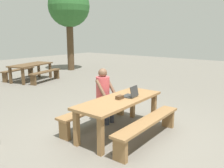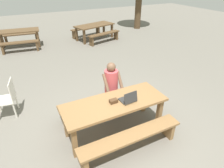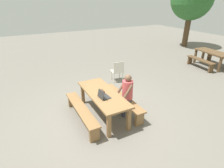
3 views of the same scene
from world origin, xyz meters
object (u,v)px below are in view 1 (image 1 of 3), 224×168
Objects in this scene: person_seated at (104,92)px; small_pouch at (120,97)px; tree_right at (69,7)px; picnic_table_front at (120,104)px; picnic_table_mid at (31,66)px; laptop at (131,94)px.

small_pouch is at bearing -114.26° from person_seated.
small_pouch is 0.03× the size of tree_right.
picnic_table_front is 0.45× the size of tree_right.
small_pouch is at bearing -126.42° from tree_right.
small_pouch is 6.52m from picnic_table_mid.
picnic_table_mid is 4.24m from tree_right.
picnic_table_front is 0.99× the size of picnic_table_mid.
person_seated reaches higher than laptop.
tree_right reaches higher than person_seated.
person_seated is at bearing -127.43° from tree_right.
picnic_table_front is at bearing -123.83° from picnic_table_mid.
small_pouch is at bearing -20.90° from laptop.
tree_right reaches higher than laptop.
picnic_table_mid is 0.46× the size of tree_right.
tree_right is at bearing -128.78° from laptop.
picnic_table_front is 0.14m from small_pouch.
person_seated is (0.00, 0.70, -0.06)m from laptop.
picnic_table_mid is at bearing -110.58° from laptop.
picnic_table_mid is (1.84, 6.25, -0.16)m from laptop.
person_seated is (0.25, 0.61, 0.10)m from picnic_table_front.
picnic_table_mid is (1.84, 5.54, -0.10)m from person_seated.
person_seated is 5.84m from picnic_table_mid.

